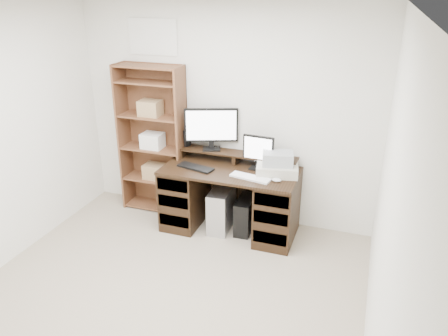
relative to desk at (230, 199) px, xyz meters
The scene contains 14 objects.
room 1.86m from the desk, 96.53° to the right, with size 3.54×4.04×2.54m.
desk is the anchor object (origin of this frame).
riser_shelf 0.50m from the desk, 90.00° to the left, with size 1.40×0.22×0.12m.
monitor_wide 0.84m from the desk, 143.15° to the left, with size 0.58×0.25×0.48m.
monitor_small 0.64m from the desk, 23.15° to the left, with size 0.35×0.14×0.38m.
speaker 0.89m from the desk, 159.34° to the left, with size 0.08×0.08×0.19m, color black.
keyboard_black 0.54m from the desk, 164.43° to the right, with size 0.42×0.14×0.02m, color black.
keyboard_white 0.49m from the desk, 30.67° to the right, with size 0.44×0.13×0.02m, color white.
mouse 0.69m from the desk, 15.31° to the right, with size 0.10×0.06×0.04m, color silver.
printer 0.66m from the desk, ahead, with size 0.44×0.33×0.11m, color #B5B09E.
basket 0.74m from the desk, ahead, with size 0.32×0.23×0.14m, color #92979C.
tower_silver 0.17m from the desk, behind, with size 0.22×0.50×0.50m, color #B1B3B8.
tower_black 0.26m from the desk, ahead, with size 0.19×0.41×0.40m.
bookshelf 1.19m from the desk, 168.50° to the left, with size 0.80×0.30×1.80m.
Camera 1 is at (1.58, -2.54, 2.63)m, focal length 35.00 mm.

